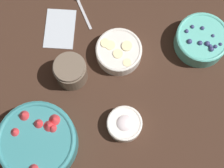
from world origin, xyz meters
TOP-DOWN VIEW (x-y plane):
  - ground_plane at (0.00, 0.00)m, footprint 4.00×4.00m
  - bowl_strawberries at (-0.24, 0.07)m, footprint 0.21×0.21m
  - bowl_blueberries at (0.23, -0.22)m, footprint 0.15×0.15m
  - bowl_bananas at (0.10, -0.01)m, footprint 0.13×0.13m
  - bowl_cream at (-0.09, -0.12)m, footprint 0.10×0.10m
  - jar_chocolate at (-0.02, 0.08)m, footprint 0.09×0.09m
  - napkin at (0.10, 0.18)m, footprint 0.15×0.13m
  - spoon at (0.20, 0.17)m, footprint 0.10×0.11m

SIDE VIEW (x-z plane):
  - ground_plane at x=0.00m, z-range 0.00..0.00m
  - napkin at x=0.10m, z-range 0.00..0.01m
  - spoon at x=0.20m, z-range 0.00..0.01m
  - bowl_cream at x=-0.09m, z-range 0.00..0.05m
  - bowl_bananas at x=0.10m, z-range 0.00..0.05m
  - bowl_blueberries at x=0.23m, z-range 0.00..0.07m
  - jar_chocolate at x=-0.02m, z-range 0.00..0.08m
  - bowl_strawberries at x=-0.24m, z-range 0.00..0.09m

